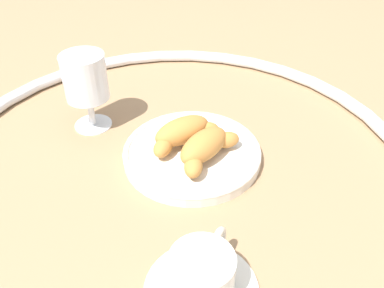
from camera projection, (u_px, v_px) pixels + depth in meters
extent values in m
plane|color=#997551|center=(174.00, 161.00, 0.66)|extent=(2.20, 2.20, 0.00)
torus|color=silver|center=(174.00, 156.00, 0.65)|extent=(0.78, 0.78, 0.02)
cylinder|color=silver|center=(192.00, 154.00, 0.66)|extent=(0.23, 0.23, 0.02)
torus|color=silver|center=(192.00, 150.00, 0.65)|extent=(0.23, 0.23, 0.01)
ellipsoid|color=#BC7A38|center=(181.00, 130.00, 0.65)|extent=(0.11, 0.09, 0.04)
ellipsoid|color=#BC7A38|center=(163.00, 147.00, 0.63)|extent=(0.05, 0.03, 0.03)
ellipsoid|color=#BC7A38|center=(206.00, 129.00, 0.67)|extent=(0.05, 0.05, 0.03)
ellipsoid|color=#BC7A38|center=(204.00, 145.00, 0.62)|extent=(0.11, 0.07, 0.04)
ellipsoid|color=#BC7A38|center=(193.00, 167.00, 0.59)|extent=(0.05, 0.04, 0.03)
ellipsoid|color=#BC7A38|center=(226.00, 140.00, 0.65)|extent=(0.05, 0.05, 0.03)
cylinder|color=silver|center=(202.00, 273.00, 0.45)|extent=(0.08, 0.08, 0.05)
cylinder|color=brown|center=(202.00, 261.00, 0.44)|extent=(0.07, 0.07, 0.01)
torus|color=silver|center=(218.00, 243.00, 0.48)|extent=(0.04, 0.01, 0.04)
cylinder|color=white|center=(93.00, 124.00, 0.74)|extent=(0.07, 0.07, 0.01)
cylinder|color=white|center=(91.00, 110.00, 0.72)|extent=(0.01, 0.01, 0.05)
cylinder|color=white|center=(85.00, 77.00, 0.68)|extent=(0.08, 0.08, 0.08)
cylinder|color=gold|center=(86.00, 84.00, 0.69)|extent=(0.07, 0.07, 0.05)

